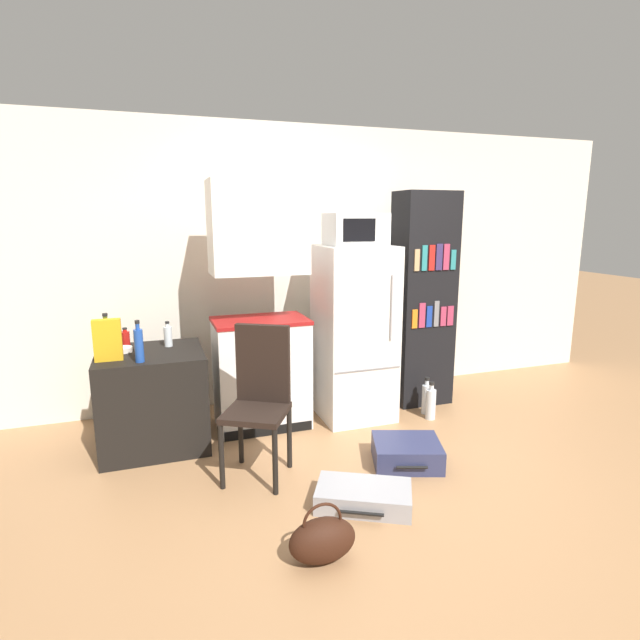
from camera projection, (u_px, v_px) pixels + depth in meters
The scene contains 20 objects.
ground_plane at pixel (397, 491), 3.27m from camera, with size 24.00×24.00×0.00m, color #A3754C.
wall_back at pixel (324, 264), 4.92m from camera, with size 6.40×0.10×2.60m.
side_table at pixel (153, 399), 3.87m from camera, with size 0.78×0.72×0.76m.
kitchen_hutch at pixel (260, 316), 4.13m from camera, with size 0.78×0.51×2.05m.
refrigerator at pixel (354, 333), 4.38m from camera, with size 0.62×0.64×1.52m.
microwave at pixel (355, 229), 4.20m from camera, with size 0.48×0.37×0.27m.
bookshelf at pixel (423, 300), 4.69m from camera, with size 0.53×0.38×1.99m.
bottle_clear_short at pixel (168, 336), 3.94m from camera, with size 0.06×0.06×0.20m.
bottle_blue_soda at pixel (139, 345), 3.50m from camera, with size 0.06×0.06×0.30m.
bottle_amber_beer at pixel (138, 344), 3.74m from camera, with size 0.06×0.06×0.16m.
bottle_ketchup_red at pixel (125, 338), 3.96m from camera, with size 0.07×0.07×0.15m.
bottle_olive_oil at pixel (106, 333), 3.90m from camera, with size 0.08×0.08×0.27m.
bowl at pixel (123, 350), 3.78m from camera, with size 0.14×0.14×0.04m.
cereal_box at pixel (108, 340), 3.54m from camera, with size 0.19×0.07×0.30m.
chair at pixel (260, 390), 3.42m from camera, with size 0.55×0.55×1.04m.
suitcase_large_flat at pixel (407, 452), 3.62m from camera, with size 0.58×0.54×0.17m.
suitcase_small_flat at pixel (364, 496), 3.09m from camera, with size 0.67×0.56×0.13m.
handbag at pixel (322, 540), 2.58m from camera, with size 0.36×0.20×0.33m.
water_bottle_front at pixel (431, 403), 4.41m from camera, with size 0.09×0.09×0.34m.
water_bottle_middle at pixel (426, 398), 4.53m from camera, with size 0.08×0.08×0.34m.
Camera 1 is at (-1.44, -2.64, 1.77)m, focal length 28.00 mm.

